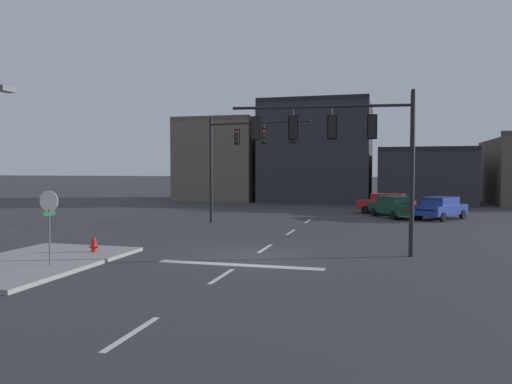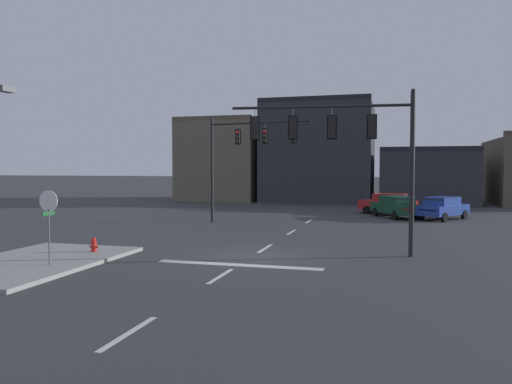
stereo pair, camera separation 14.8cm
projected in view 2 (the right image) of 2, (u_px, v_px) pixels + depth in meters
ground_plane at (253, 256)px, 20.53m from camera, size 400.00×400.00×0.00m
sidewalk_near_corner at (31, 263)px, 18.68m from camera, size 5.00×8.00×0.15m
stop_bar_paint at (238, 265)px, 18.60m from camera, size 6.40×0.50×0.01m
lane_centreline at (265, 248)px, 22.45m from camera, size 0.16×26.40×0.01m
signal_mast_near_side at (347, 140)px, 20.57m from camera, size 7.51×0.96×6.84m
signal_mast_far_side at (242, 148)px, 32.40m from camera, size 6.98×1.12×7.06m
stop_sign at (49, 209)px, 17.84m from camera, size 0.76×0.64×2.83m
car_lot_nearside at (443, 207)px, 35.13m from camera, size 3.90×4.67×1.61m
car_lot_middle at (396, 206)px, 36.39m from camera, size 3.75×4.71×1.61m
car_lot_farside at (388, 203)px, 39.67m from camera, size 4.67×2.64×1.61m
fire_hydrant at (94, 247)px, 20.68m from camera, size 0.40×0.30×0.75m
building_row at (369, 164)px, 53.94m from camera, size 44.19×12.57×10.91m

